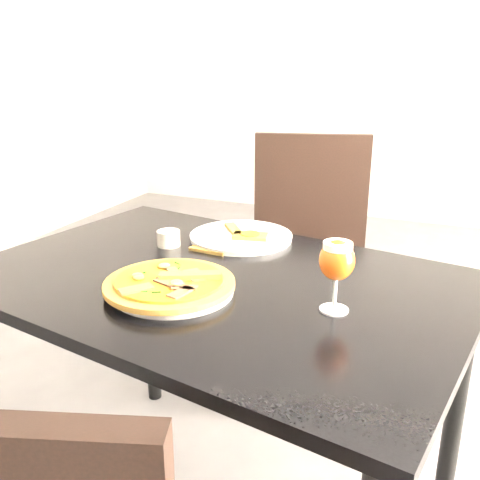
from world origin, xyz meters
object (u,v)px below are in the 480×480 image
at_px(chair_far, 308,258).
at_px(pizza, 170,282).
at_px(beer_glass, 337,261).
at_px(dining_table, 214,309).

height_order(chair_far, pizza, chair_far).
distance_m(chair_far, pizza, 0.90).
distance_m(pizza, beer_glass, 0.38).
bearing_deg(dining_table, chair_far, 97.29).
relative_size(pizza, beer_glass, 1.91).
distance_m(dining_table, chair_far, 0.75).
relative_size(dining_table, pizza, 4.44).
bearing_deg(pizza, chair_far, 84.46).
height_order(chair_far, beer_glass, chair_far).
relative_size(chair_far, pizza, 3.33).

